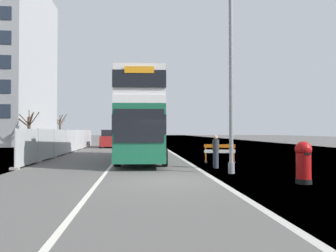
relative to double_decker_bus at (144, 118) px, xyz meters
name	(u,v)px	position (x,y,z in m)	size (l,w,h in m)	color
ground	(177,181)	(1.18, -7.89, -2.79)	(140.00, 280.00, 0.10)	#565451
double_decker_bus	(144,118)	(0.00, 0.00, 0.00)	(3.25, 10.86, 5.16)	#196042
lamppost_foreground	(231,75)	(3.82, -6.37, 1.72)	(0.29, 0.70, 9.41)	gray
red_pillar_postbox	(303,160)	(5.63, -9.16, -1.90)	(0.58, 0.58, 1.53)	black
roadworks_barrier	(220,151)	(4.58, -1.75, -2.04)	(1.88, 0.67, 1.11)	orange
construction_site_fence	(70,141)	(-6.40, 7.82, -1.74)	(0.44, 24.00, 2.09)	#A8AAAD
car_oncoming_near	(109,139)	(-3.78, 16.57, -1.77)	(1.94, 4.52, 2.08)	maroon
car_receding_mid	(138,138)	(-0.35, 22.65, -1.82)	(1.99, 4.24, 1.94)	black
bare_tree_far_verge_near	(29,128)	(-13.32, 17.56, -0.49)	(2.36, 2.20, 4.54)	#4C3D2D
bare_tree_far_verge_mid	(60,127)	(-15.71, 41.28, -0.07)	(2.65, 2.39, 5.30)	#4C3D2D
pedestrian_at_kerb	(216,152)	(3.64, -4.38, -1.89)	(0.34, 0.34, 1.69)	#2D3342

